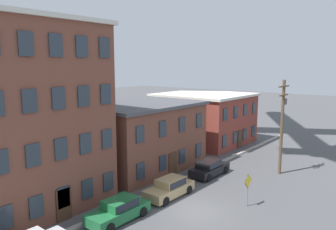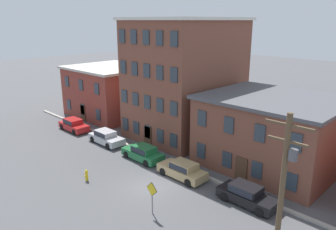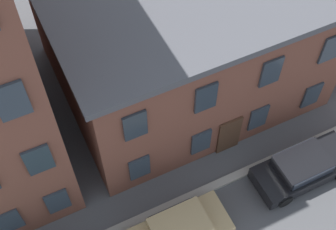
# 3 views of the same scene
# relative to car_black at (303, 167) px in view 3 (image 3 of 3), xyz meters

# --- Properties ---
(kerb_strip) EXTENTS (56.00, 0.36, 0.16)m
(kerb_strip) POSITION_rel_car_black_xyz_m (-6.89, 1.14, -0.67)
(kerb_strip) COLOR #9E998E
(kerb_strip) RESTS_ON ground_plane
(apartment_far) EXTENTS (11.83, 10.04, 6.47)m
(apartment_far) POSITION_rel_car_black_xyz_m (-2.17, 7.40, 2.50)
(apartment_far) COLOR brown
(apartment_far) RESTS_ON ground_plane
(car_black) EXTENTS (4.40, 1.92, 1.43)m
(car_black) POSITION_rel_car_black_xyz_m (0.00, 0.00, 0.00)
(car_black) COLOR black
(car_black) RESTS_ON ground_plane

